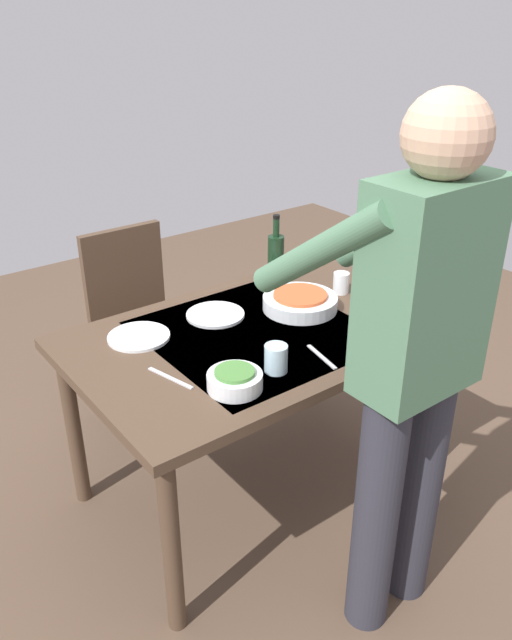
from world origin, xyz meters
name	(u,v)px	position (x,y,z in m)	size (l,w,h in m)	color
ground_plane	(256,485)	(0.00, 0.00, 0.00)	(6.00, 6.00, 0.00)	brown
dining_table	(256,351)	(0.00, 0.00, 0.67)	(1.37, 0.90, 0.75)	#4C3828
chair_near	(136,312)	(0.09, -0.83, 0.53)	(0.40, 0.40, 0.91)	#352114
person_server	(412,357)	(-0.01, 0.71, 0.96)	(0.42, 0.61, 1.69)	#2D2D38
wine_bottle	(276,256)	(-0.37, -0.35, 0.86)	(0.07, 0.07, 0.30)	black
wine_glass_left	(399,283)	(-0.59, 0.17, 0.85)	(0.07, 0.07, 0.15)	white
wine_glass_right	(375,272)	(-0.60, 0.03, 0.85)	(0.07, 0.07, 0.15)	white
water_cup_near_left	(341,283)	(-0.50, -0.07, 0.79)	(0.07, 0.07, 0.09)	silver
water_cup_near_right	(276,358)	(0.12, 0.26, 0.80)	(0.08, 0.08, 0.10)	silver
serving_bowl_pasta	(300,301)	(-0.26, -0.05, 0.78)	(0.30, 0.30, 0.07)	silver
side_bowl_salad	(235,380)	(0.29, 0.27, 0.78)	(0.18, 0.18, 0.07)	silver
dinner_plate_near	(215,315)	(0.05, -0.20, 0.75)	(0.23, 0.23, 0.01)	silver
dinner_plate_far	(139,337)	(0.37, -0.22, 0.75)	(0.23, 0.23, 0.01)	silver
table_knife	(170,378)	(0.42, 0.09, 0.75)	(0.01, 0.20, 0.01)	silver
table_fork	(322,357)	(-0.07, 0.29, 0.75)	(0.01, 0.18, 0.01)	silver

